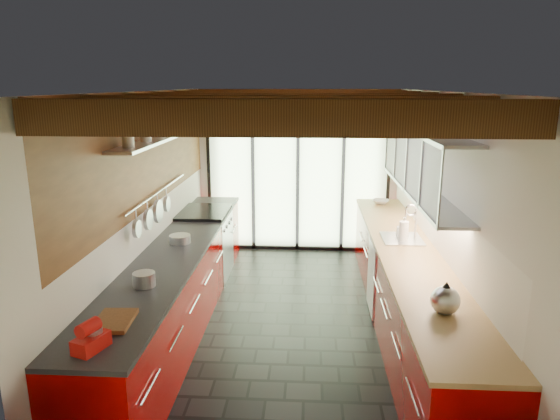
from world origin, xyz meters
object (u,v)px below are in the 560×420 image
(stand_mixer, at_px, (91,338))
(paper_towel, at_px, (404,232))
(bowl, at_px, (381,202))
(kettle, at_px, (445,299))
(soap_bottle, at_px, (401,229))

(stand_mixer, height_order, paper_towel, paper_towel)
(paper_towel, bearing_deg, stand_mixer, -135.00)
(stand_mixer, relative_size, bowl, 1.13)
(kettle, relative_size, paper_towel, 1.04)
(paper_towel, relative_size, bowl, 1.16)
(stand_mixer, xyz_separation_m, bowl, (2.54, 4.43, -0.06))
(paper_towel, bearing_deg, bowl, 90.00)
(soap_bottle, height_order, bowl, soap_bottle)
(kettle, distance_m, paper_towel, 1.82)
(paper_towel, distance_m, soap_bottle, 0.19)
(stand_mixer, xyz_separation_m, paper_towel, (2.54, 2.54, 0.03))
(stand_mixer, xyz_separation_m, kettle, (2.54, 0.72, 0.03))
(stand_mixer, bearing_deg, kettle, 15.76)
(bowl, bearing_deg, stand_mixer, -119.84)
(kettle, bearing_deg, bowl, 90.00)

